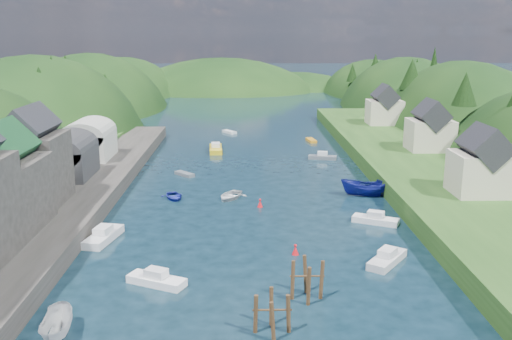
{
  "coord_description": "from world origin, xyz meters",
  "views": [
    {
      "loc": [
        -1.5,
        -43.62,
        21.52
      ],
      "look_at": [
        0.0,
        28.0,
        4.0
      ],
      "focal_mm": 40.0,
      "sensor_mm": 36.0,
      "label": 1
    }
  ],
  "objects_px": {
    "piling_cluster_far": "(307,283)",
    "channel_buoy_near": "(295,250)",
    "piling_cluster_near": "(272,317)",
    "channel_buoy_far": "(260,203)"
  },
  "relations": [
    {
      "from": "piling_cluster_near",
      "to": "piling_cluster_far",
      "type": "bearing_deg",
      "value": 59.98
    },
    {
      "from": "piling_cluster_near",
      "to": "piling_cluster_far",
      "type": "xyz_separation_m",
      "value": [
        3.14,
        5.44,
        0.13
      ]
    },
    {
      "from": "piling_cluster_near",
      "to": "channel_buoy_near",
      "type": "bearing_deg",
      "value": 78.52
    },
    {
      "from": "piling_cluster_far",
      "to": "channel_buoy_near",
      "type": "xyz_separation_m",
      "value": [
        -0.1,
        9.53,
        -0.91
      ]
    },
    {
      "from": "channel_buoy_near",
      "to": "piling_cluster_near",
      "type": "bearing_deg",
      "value": -101.48
    },
    {
      "from": "piling_cluster_far",
      "to": "channel_buoy_far",
      "type": "distance_m",
      "value": 25.43
    },
    {
      "from": "channel_buoy_far",
      "to": "piling_cluster_far",
      "type": "bearing_deg",
      "value": -82.87
    },
    {
      "from": "piling_cluster_near",
      "to": "channel_buoy_near",
      "type": "distance_m",
      "value": 15.29
    },
    {
      "from": "channel_buoy_near",
      "to": "piling_cluster_far",
      "type": "bearing_deg",
      "value": -89.38
    },
    {
      "from": "channel_buoy_near",
      "to": "channel_buoy_far",
      "type": "height_order",
      "value": "same"
    }
  ]
}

